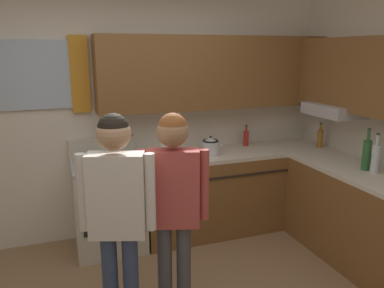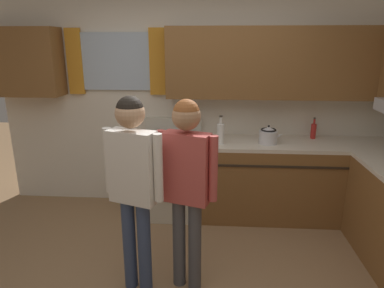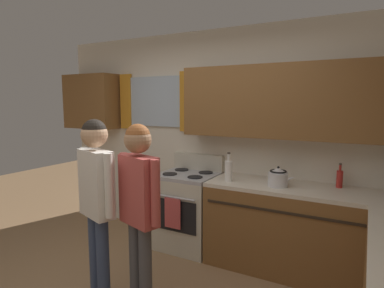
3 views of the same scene
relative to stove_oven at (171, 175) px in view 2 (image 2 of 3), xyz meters
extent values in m
cube|color=silver|center=(0.21, 0.36, 0.83)|extent=(4.60, 0.10, 2.60)
cube|color=silver|center=(-0.66, 0.29, 1.28)|extent=(0.79, 0.03, 0.65)
cube|color=orange|center=(-1.15, 0.28, 1.28)|extent=(0.18, 0.04, 0.75)
cube|color=orange|center=(-0.18, 0.28, 1.28)|extent=(0.18, 0.04, 0.75)
cube|color=brown|center=(-1.68, 0.15, 1.28)|extent=(0.81, 0.32, 0.76)
cube|color=brown|center=(1.23, 0.15, 1.28)|extent=(2.56, 0.32, 0.76)
cube|color=brown|center=(1.43, 0.00, -0.04)|extent=(2.15, 0.62, 0.86)
cube|color=beige|center=(1.43, 0.00, 0.41)|extent=(2.15, 0.62, 0.04)
cube|color=#2D2319|center=(1.43, -0.32, 0.25)|extent=(2.03, 0.01, 0.02)
cube|color=beige|center=(0.00, 0.00, -0.04)|extent=(0.67, 0.62, 0.86)
cube|color=black|center=(0.00, -0.32, 0.01)|extent=(0.55, 0.01, 0.36)
cylinder|color=#ADADB2|center=(0.00, -0.34, 0.23)|extent=(0.55, 0.02, 0.02)
cube|color=#ADADB2|center=(0.00, 0.00, 0.41)|extent=(0.67, 0.62, 0.04)
cube|color=beige|center=(0.00, 0.27, 0.53)|extent=(0.67, 0.08, 0.20)
cylinder|color=black|center=(-0.17, -0.14, 0.44)|extent=(0.17, 0.17, 0.01)
cylinder|color=black|center=(0.17, -0.14, 0.44)|extent=(0.17, 0.17, 0.01)
cylinder|color=black|center=(-0.17, 0.13, 0.44)|extent=(0.17, 0.17, 0.01)
cylinder|color=black|center=(0.17, 0.13, 0.44)|extent=(0.17, 0.17, 0.01)
cube|color=#CC4C4C|center=(0.00, -0.35, 0.05)|extent=(0.20, 0.02, 0.34)
cylinder|color=white|center=(0.56, -0.11, 0.54)|extent=(0.08, 0.08, 0.22)
cylinder|color=white|center=(0.56, -0.11, 0.69)|extent=(0.03, 0.03, 0.08)
cylinder|color=#3F382D|center=(0.56, -0.11, 0.74)|extent=(0.03, 0.03, 0.02)
cylinder|color=red|center=(1.63, 0.17, 0.52)|extent=(0.06, 0.06, 0.17)
cylinder|color=red|center=(1.63, 0.17, 0.63)|extent=(0.02, 0.02, 0.06)
cylinder|color=#3F382D|center=(1.63, 0.17, 0.67)|extent=(0.03, 0.03, 0.02)
cylinder|color=silver|center=(1.08, -0.07, 0.50)|extent=(0.20, 0.20, 0.14)
cone|color=silver|center=(1.08, -0.07, 0.60)|extent=(0.18, 0.18, 0.05)
sphere|color=black|center=(1.08, -0.07, 0.63)|extent=(0.02, 0.02, 0.02)
cone|color=silver|center=(1.21, -0.07, 0.53)|extent=(0.09, 0.04, 0.07)
torus|color=black|center=(1.08, -0.07, 0.59)|extent=(0.17, 0.17, 0.02)
cylinder|color=#38476B|center=(-0.04, -1.39, -0.07)|extent=(0.11, 0.11, 0.79)
cylinder|color=#38476B|center=(-0.18, -1.34, -0.07)|extent=(0.11, 0.11, 0.79)
cube|color=white|center=(-0.11, -1.36, 0.60)|extent=(0.39, 0.26, 0.56)
cylinder|color=white|center=(0.09, -1.43, 0.63)|extent=(0.07, 0.07, 0.52)
cylinder|color=white|center=(-0.32, -1.29, 0.63)|extent=(0.07, 0.07, 0.52)
sphere|color=tan|center=(-0.11, -1.36, 1.01)|extent=(0.22, 0.22, 0.22)
sphere|color=black|center=(-0.11, -1.36, 1.04)|extent=(0.20, 0.20, 0.20)
cylinder|color=#4C4C51|center=(0.36, -1.33, -0.08)|extent=(0.10, 0.10, 0.78)
cylinder|color=#4C4C51|center=(0.22, -1.29, -0.08)|extent=(0.10, 0.10, 0.78)
cube|color=#BF4C47|center=(0.29, -1.31, 0.59)|extent=(0.39, 0.25, 0.55)
cylinder|color=#BF4C47|center=(0.49, -1.37, 0.61)|extent=(0.07, 0.07, 0.51)
cylinder|color=#BF4C47|center=(0.09, -1.24, 0.61)|extent=(0.07, 0.07, 0.51)
sphere|color=#A87A56|center=(0.29, -1.31, 0.99)|extent=(0.21, 0.21, 0.21)
sphere|color=brown|center=(0.29, -1.31, 1.01)|extent=(0.20, 0.20, 0.20)
camera|label=1|loc=(-0.45, -3.72, 1.52)|focal=36.12mm
camera|label=2|loc=(0.50, -3.76, 1.51)|focal=32.31mm
camera|label=3|loc=(1.86, -3.29, 1.28)|focal=30.35mm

